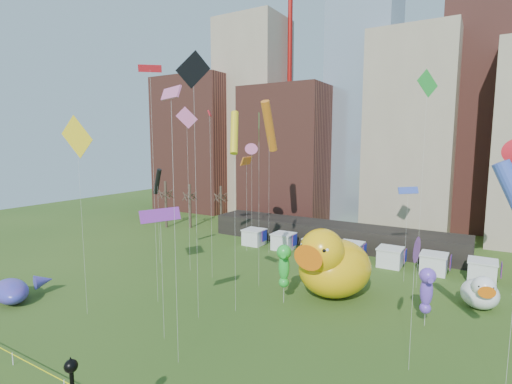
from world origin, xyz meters
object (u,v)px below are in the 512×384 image
Objects in this scene: big_duck at (332,264)px; small_duck at (481,292)px; whale_inflatable at (13,290)px; seahorse_green at (284,262)px; seahorse_purple at (427,287)px.

big_duck is 2.10× the size of small_duck.
big_duck is at bearing -174.25° from small_duck.
small_duck is (12.94, 4.39, -1.78)m from big_duck.
whale_inflatable is at bearing -164.36° from small_duck.
whale_inflatable is (-39.41, -21.53, -0.48)m from small_duck.
big_duck is 1.45× the size of whale_inflatable.
small_duck is 18.56m from seahorse_green.
big_duck is 13.78m from small_duck.
seahorse_purple is at bearing -1.87° from big_duck.
whale_inflatable is (-23.00, -13.22, -2.96)m from seahorse_green.
big_duck reaches higher than seahorse_green.
seahorse_green is (-16.41, -8.31, 2.48)m from small_duck.
small_duck is 0.83× the size of seahorse_green.
small_duck is 0.94× the size of seahorse_purple.
seahorse_green is at bearing -120.99° from big_duck.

